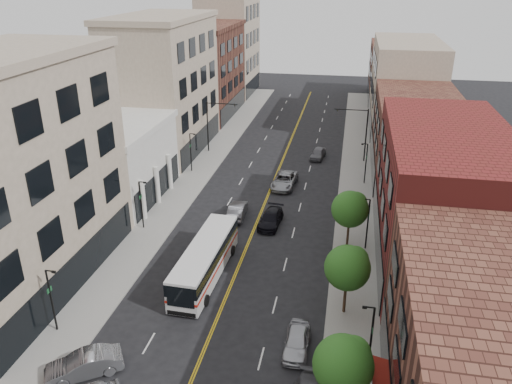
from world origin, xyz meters
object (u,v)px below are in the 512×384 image
Objects in this scene: car_lane_behind at (237,210)px; car_lane_a at (271,219)px; car_angle_b at (84,365)px; car_lane_c at (318,153)px; car_lane_b at (284,180)px; city_bus at (205,259)px; car_parked_far at (297,341)px.

car_lane_a is at bearing 159.28° from car_lane_behind.
car_angle_b reaches higher than car_lane_c.
car_angle_b is 34.03m from car_lane_b.
car_angle_b is at bearing -107.97° from city_bus.
car_lane_behind is at bearing -108.83° from car_lane_b.
car_lane_behind is at bearing 135.81° from car_angle_b.
car_parked_far is 18.52m from car_lane_a.
city_bus is 2.80× the size of car_parked_far.
city_bus is at bearing -96.82° from car_lane_b.
city_bus is 20.95m from car_lane_b.
city_bus is at bearing 86.02° from car_lane_behind.
car_lane_a is 21.22m from car_lane_c.
car_angle_b is 0.99× the size of car_lane_a.
car_lane_b is at bearing 132.42° from car_angle_b.
car_parked_far is 20.91m from car_lane_behind.
city_bus is 2.07× the size of car_lane_b.
car_parked_far is (13.14, 4.88, -0.08)m from car_angle_b.
car_angle_b is at bearing 75.74° from car_lane_behind.
car_lane_a is at bearing -86.07° from car_lane_b.
car_angle_b reaches higher than car_lane_a.
car_lane_behind is at bearing -101.70° from car_lane_c.
car_lane_c is (7.13, 31.33, -1.04)m from city_bus.
car_lane_a is (3.91, 10.36, -1.04)m from city_bus.
car_lane_behind is 1.10× the size of car_lane_c.
car_angle_b reaches higher than car_lane_b.
city_bus is at bearing -106.74° from car_lane_a.
car_lane_behind is at bearing 114.49° from car_parked_far.
car_angle_b is 14.02m from car_parked_far.
car_angle_b is 45.27m from car_lane_c.
car_lane_a is at bearing -90.94° from car_lane_c.
car_angle_b is at bearing -159.25° from car_parked_far.
car_angle_b is at bearing -100.34° from car_lane_b.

